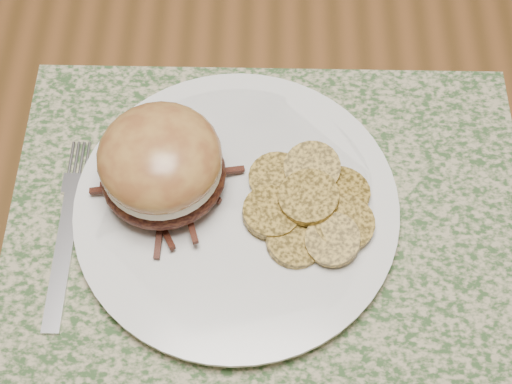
% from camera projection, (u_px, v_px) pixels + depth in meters
% --- Properties ---
extents(ground, '(3.50, 3.50, 0.00)m').
position_uv_depth(ground, '(414.00, 328.00, 1.34)').
color(ground, '#56311D').
rests_on(ground, ground).
extents(placemat, '(0.45, 0.33, 0.00)m').
position_uv_depth(placemat, '(269.00, 222.00, 0.61)').
color(placemat, '#335129').
rests_on(placemat, dining_table).
extents(dinner_plate, '(0.26, 0.26, 0.02)m').
position_uv_depth(dinner_plate, '(237.00, 208.00, 0.61)').
color(dinner_plate, white).
rests_on(dinner_plate, placemat).
extents(pork_sandwich, '(0.13, 0.12, 0.08)m').
position_uv_depth(pork_sandwich, '(161.00, 165.00, 0.58)').
color(pork_sandwich, black).
rests_on(pork_sandwich, dinner_plate).
extents(roasted_potatoes, '(0.12, 0.12, 0.03)m').
position_uv_depth(roasted_potatoes, '(310.00, 205.00, 0.59)').
color(roasted_potatoes, '#B28B34').
rests_on(roasted_potatoes, dinner_plate).
extents(fork, '(0.02, 0.18, 0.00)m').
position_uv_depth(fork, '(67.00, 230.00, 0.61)').
color(fork, silver).
rests_on(fork, placemat).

